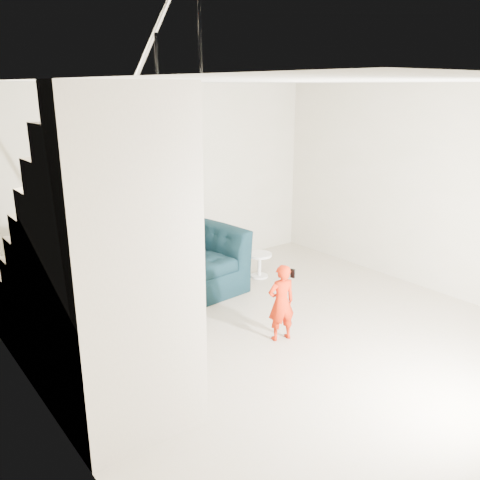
{
  "coord_description": "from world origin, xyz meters",
  "views": [
    {
      "loc": [
        -3.49,
        -3.5,
        2.66
      ],
      "look_at": [
        0.15,
        1.2,
        0.85
      ],
      "focal_mm": 38.0,
      "sensor_mm": 36.0,
      "label": 1
    }
  ],
  "objects_px": {
    "toddler": "(281,303)",
    "side_table": "(259,261)",
    "staircase": "(91,290)",
    "armchair": "(189,262)"
  },
  "relations": [
    {
      "from": "toddler",
      "to": "staircase",
      "type": "bearing_deg",
      "value": 3.15
    },
    {
      "from": "side_table",
      "to": "staircase",
      "type": "xyz_separation_m",
      "value": [
        -2.96,
        -1.23,
        0.71
      ]
    },
    {
      "from": "armchair",
      "to": "side_table",
      "type": "distance_m",
      "value": 1.12
    },
    {
      "from": "toddler",
      "to": "side_table",
      "type": "height_order",
      "value": "toddler"
    },
    {
      "from": "toddler",
      "to": "side_table",
      "type": "bearing_deg",
      "value": -109.17
    },
    {
      "from": "armchair",
      "to": "staircase",
      "type": "xyz_separation_m",
      "value": [
        -1.86,
        -1.39,
        0.53
      ]
    },
    {
      "from": "armchair",
      "to": "side_table",
      "type": "xyz_separation_m",
      "value": [
        1.1,
        -0.15,
        -0.18
      ]
    },
    {
      "from": "staircase",
      "to": "toddler",
      "type": "bearing_deg",
      "value": -10.53
    },
    {
      "from": "side_table",
      "to": "armchair",
      "type": "bearing_deg",
      "value": 171.96
    },
    {
      "from": "staircase",
      "to": "armchair",
      "type": "bearing_deg",
      "value": 36.72
    }
  ]
}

